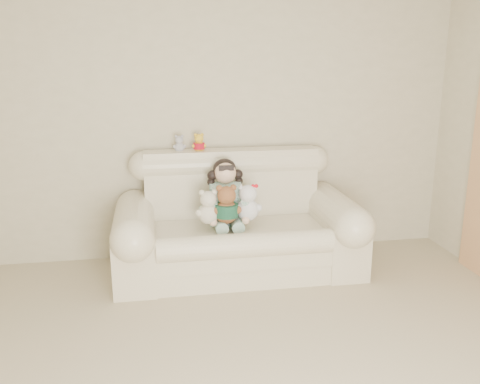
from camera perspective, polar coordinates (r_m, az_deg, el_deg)
name	(u,v)px	position (r m, az deg, el deg)	size (l,w,h in m)	color
wall_back	(212,117)	(4.78, -3.07, 8.16)	(4.50, 4.50, 0.00)	beige
sofa	(238,215)	(4.48, -0.22, -2.58)	(2.10, 0.95, 1.03)	#FFF4CD
seated_child	(225,192)	(4.48, -1.61, 0.05)	(0.35, 0.43, 0.58)	#337E61
brown_teddy	(226,201)	(4.28, -1.50, -0.95)	(0.25, 0.19, 0.39)	brown
white_cat	(248,199)	(4.35, 0.85, -0.74)	(0.24, 0.19, 0.38)	silver
cream_teddy	(208,204)	(4.27, -3.49, -1.28)	(0.22, 0.17, 0.34)	beige
yellow_mini_bear	(199,141)	(4.65, -4.52, 5.58)	(0.13, 0.10, 0.20)	gold
grey_mini_plush	(179,142)	(4.66, -6.66, 5.44)	(0.12, 0.09, 0.18)	silver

